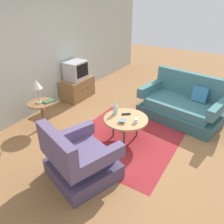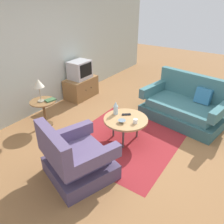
{
  "view_description": "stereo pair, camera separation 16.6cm",
  "coord_description": "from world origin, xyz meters",
  "px_view_note": "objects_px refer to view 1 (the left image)",
  "views": [
    {
      "loc": [
        -3.17,
        -1.53,
        2.46
      ],
      "look_at": [
        -0.15,
        0.33,
        0.55
      ],
      "focal_mm": 35.65,
      "sensor_mm": 36.0,
      "label": 1
    },
    {
      "loc": [
        -3.08,
        -1.67,
        2.46
      ],
      "look_at": [
        -0.15,
        0.33,
        0.55
      ],
      "focal_mm": 35.65,
      "sensor_mm": 36.0,
      "label": 2
    }
  ],
  "objects_px": {
    "couch": "(182,105)",
    "tv_stand": "(78,88)",
    "table_lamp": "(36,85)",
    "vase": "(115,108)",
    "side_table": "(42,109)",
    "mug": "(136,121)",
    "armchair": "(79,161)",
    "bowl": "(122,121)",
    "television": "(76,70)",
    "tv_remote_dark": "(126,114)",
    "coffee_table": "(126,120)",
    "book": "(49,101)"
  },
  "relations": [
    {
      "from": "armchair",
      "to": "tv_remote_dark",
      "type": "distance_m",
      "value": 1.35
    },
    {
      "from": "armchair",
      "to": "bowl",
      "type": "distance_m",
      "value": 1.08
    },
    {
      "from": "coffee_table",
      "to": "tv_stand",
      "type": "xyz_separation_m",
      "value": [
        1.03,
        1.98,
        -0.17
      ]
    },
    {
      "from": "couch",
      "to": "vase",
      "type": "height_order",
      "value": "couch"
    },
    {
      "from": "table_lamp",
      "to": "vase",
      "type": "xyz_separation_m",
      "value": [
        0.56,
        -1.41,
        -0.34
      ]
    },
    {
      "from": "armchair",
      "to": "television",
      "type": "bearing_deg",
      "value": 149.17
    },
    {
      "from": "tv_remote_dark",
      "to": "tv_stand",
      "type": "bearing_deg",
      "value": -64.82
    },
    {
      "from": "couch",
      "to": "tv_stand",
      "type": "xyz_separation_m",
      "value": [
        -0.36,
        2.63,
        -0.04
      ]
    },
    {
      "from": "book",
      "to": "tv_remote_dark",
      "type": "bearing_deg",
      "value": -58.92
    },
    {
      "from": "mug",
      "to": "vase",
      "type": "bearing_deg",
      "value": 79.83
    },
    {
      "from": "tv_stand",
      "to": "vase",
      "type": "xyz_separation_m",
      "value": [
        -0.98,
        -1.73,
        0.32
      ]
    },
    {
      "from": "armchair",
      "to": "table_lamp",
      "type": "relative_size",
      "value": 2.41
    },
    {
      "from": "side_table",
      "to": "tv_stand",
      "type": "xyz_separation_m",
      "value": [
        1.51,
        0.34,
        -0.14
      ]
    },
    {
      "from": "bowl",
      "to": "tv_remote_dark",
      "type": "bearing_deg",
      "value": 15.55
    },
    {
      "from": "television",
      "to": "table_lamp",
      "type": "distance_m",
      "value": 1.58
    },
    {
      "from": "couch",
      "to": "tv_stand",
      "type": "height_order",
      "value": "couch"
    },
    {
      "from": "side_table",
      "to": "vase",
      "type": "xyz_separation_m",
      "value": [
        0.53,
        -1.4,
        0.18
      ]
    },
    {
      "from": "tv_stand",
      "to": "table_lamp",
      "type": "height_order",
      "value": "table_lamp"
    },
    {
      "from": "table_lamp",
      "to": "book",
      "type": "height_order",
      "value": "table_lamp"
    },
    {
      "from": "couch",
      "to": "television",
      "type": "relative_size",
      "value": 3.36
    },
    {
      "from": "vase",
      "to": "book",
      "type": "xyz_separation_m",
      "value": [
        -0.42,
        1.29,
        -0.01
      ]
    },
    {
      "from": "couch",
      "to": "bowl",
      "type": "relative_size",
      "value": 13.16
    },
    {
      "from": "tv_stand",
      "to": "television",
      "type": "relative_size",
      "value": 1.61
    },
    {
      "from": "armchair",
      "to": "bowl",
      "type": "height_order",
      "value": "armchair"
    },
    {
      "from": "armchair",
      "to": "vase",
      "type": "relative_size",
      "value": 4.46
    },
    {
      "from": "mug",
      "to": "bowl",
      "type": "distance_m",
      "value": 0.24
    },
    {
      "from": "table_lamp",
      "to": "armchair",
      "type": "bearing_deg",
      "value": -114.43
    },
    {
      "from": "side_table",
      "to": "mug",
      "type": "distance_m",
      "value": 1.92
    },
    {
      "from": "coffee_table",
      "to": "table_lamp",
      "type": "height_order",
      "value": "table_lamp"
    },
    {
      "from": "television",
      "to": "tv_remote_dark",
      "type": "height_order",
      "value": "television"
    },
    {
      "from": "coffee_table",
      "to": "tv_stand",
      "type": "height_order",
      "value": "tv_stand"
    },
    {
      "from": "armchair",
      "to": "tv_stand",
      "type": "relative_size",
      "value": 1.31
    },
    {
      "from": "table_lamp",
      "to": "book",
      "type": "distance_m",
      "value": 0.4
    },
    {
      "from": "armchair",
      "to": "television",
      "type": "height_order",
      "value": "television"
    },
    {
      "from": "armchair",
      "to": "table_lamp",
      "type": "bearing_deg",
      "value": 174.74
    },
    {
      "from": "side_table",
      "to": "table_lamp",
      "type": "bearing_deg",
      "value": 167.23
    },
    {
      "from": "couch",
      "to": "bowl",
      "type": "xyz_separation_m",
      "value": [
        -1.54,
        0.63,
        0.18
      ]
    },
    {
      "from": "mug",
      "to": "bowl",
      "type": "bearing_deg",
      "value": 120.47
    },
    {
      "from": "mug",
      "to": "television",
      "type": "bearing_deg",
      "value": 64.25
    },
    {
      "from": "armchair",
      "to": "bowl",
      "type": "xyz_separation_m",
      "value": [
        1.05,
        -0.12,
        0.18
      ]
    },
    {
      "from": "tv_stand",
      "to": "television",
      "type": "distance_m",
      "value": 0.48
    },
    {
      "from": "side_table",
      "to": "armchair",
      "type": "bearing_deg",
      "value": -115.36
    },
    {
      "from": "television",
      "to": "book",
      "type": "relative_size",
      "value": 2.36
    },
    {
      "from": "television",
      "to": "mug",
      "type": "bearing_deg",
      "value": -115.75
    },
    {
      "from": "vase",
      "to": "tv_remote_dark",
      "type": "distance_m",
      "value": 0.23
    },
    {
      "from": "television",
      "to": "mug",
      "type": "distance_m",
      "value": 2.46
    },
    {
      "from": "table_lamp",
      "to": "tv_remote_dark",
      "type": "xyz_separation_m",
      "value": [
        0.63,
        -1.59,
        -0.46
      ]
    },
    {
      "from": "television",
      "to": "book",
      "type": "height_order",
      "value": "television"
    },
    {
      "from": "bowl",
      "to": "armchair",
      "type": "bearing_deg",
      "value": 173.24
    },
    {
      "from": "mug",
      "to": "book",
      "type": "relative_size",
      "value": 0.53
    }
  ]
}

